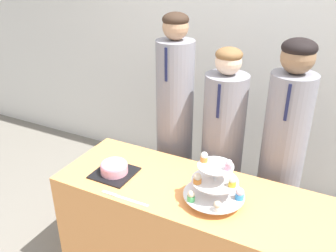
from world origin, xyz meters
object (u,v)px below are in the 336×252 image
object	(u,v)px
round_cake	(114,168)
student_1	(221,155)
cupcake_stand	(215,183)
cake_knife	(117,196)
student_0	(175,132)
student_2	(281,161)

from	to	relation	value
round_cake	student_1	distance (m)	0.78
student_1	cupcake_stand	bearing A→B (deg)	-75.02
cake_knife	student_0	distance (m)	0.78
round_cake	student_1	xyz separation A→B (m)	(0.49, 0.60, -0.10)
round_cake	student_0	xyz separation A→B (m)	(0.12, 0.60, 0.01)
cake_knife	student_1	xyz separation A→B (m)	(0.34, 0.78, -0.05)
round_cake	student_0	bearing A→B (deg)	78.73
cake_knife	student_0	size ratio (longest dim) A/B	0.18
cake_knife	student_0	world-z (taller)	student_0
student_1	cake_knife	bearing A→B (deg)	-113.66
round_cake	cupcake_stand	world-z (taller)	cupcake_stand
round_cake	cake_knife	distance (m)	0.24
student_0	round_cake	bearing A→B (deg)	-101.27
round_cake	student_2	size ratio (longest dim) A/B	0.16
cake_knife	student_2	bearing A→B (deg)	45.02
round_cake	cake_knife	size ratio (longest dim) A/B	0.82
student_1	student_2	world-z (taller)	student_2
round_cake	student_0	world-z (taller)	student_0
round_cake	student_1	size ratio (longest dim) A/B	0.17
cupcake_stand	student_1	world-z (taller)	student_1
student_1	round_cake	bearing A→B (deg)	-129.23
cake_knife	cupcake_stand	bearing A→B (deg)	21.72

